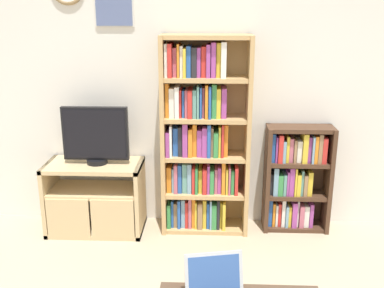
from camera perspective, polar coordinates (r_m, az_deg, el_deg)
wall_back at (r=4.01m, az=0.60°, el=7.64°), size 6.93×0.09×2.60m
tv_stand at (r=4.14m, az=-12.21°, el=-6.65°), size 0.85×0.44×0.64m
television at (r=3.96m, az=-12.15°, el=1.03°), size 0.57×0.18×0.51m
bookshelf_tall at (r=3.93m, az=1.19°, el=0.63°), size 0.76×0.32×1.74m
bookshelf_short at (r=4.15m, az=12.94°, el=-4.23°), size 0.58×0.25×0.97m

